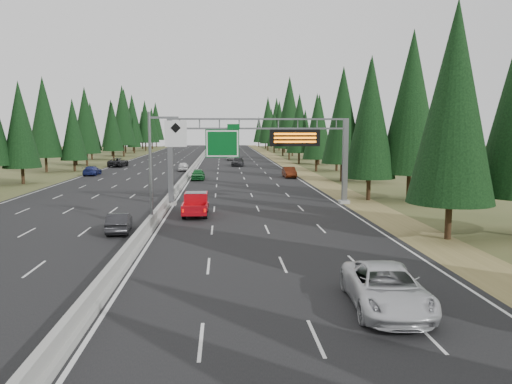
% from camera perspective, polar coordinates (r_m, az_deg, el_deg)
% --- Properties ---
extents(road, '(32.00, 260.00, 0.08)m').
position_cam_1_polar(road, '(90.34, -7.03, 2.76)').
color(road, black).
rests_on(road, ground).
extents(shoulder_right, '(3.60, 260.00, 0.06)m').
position_cam_1_polar(shoulder_right, '(91.11, 4.24, 2.82)').
color(shoulder_right, olive).
rests_on(shoulder_right, ground).
extents(shoulder_left, '(3.60, 260.00, 0.06)m').
position_cam_1_polar(shoulder_left, '(93.04, -18.05, 2.58)').
color(shoulder_left, '#3A4520').
rests_on(shoulder_left, ground).
extents(median_barrier, '(0.70, 260.00, 0.85)m').
position_cam_1_polar(median_barrier, '(90.31, -7.03, 3.00)').
color(median_barrier, gray).
rests_on(median_barrier, road).
extents(sign_gantry, '(16.75, 0.98, 7.80)m').
position_cam_1_polar(sign_gantry, '(45.03, 1.15, 5.12)').
color(sign_gantry, slate).
rests_on(sign_gantry, road).
extents(hov_sign_pole, '(2.80, 0.50, 8.00)m').
position_cam_1_polar(hov_sign_pole, '(35.25, -11.06, 3.54)').
color(hov_sign_pole, slate).
rests_on(hov_sign_pole, road).
extents(tree_row_right, '(11.58, 238.20, 18.89)m').
position_cam_1_polar(tree_row_right, '(74.17, 9.60, 8.89)').
color(tree_row_right, black).
rests_on(tree_row_right, ground).
extents(tree_row_left, '(11.74, 241.45, 18.88)m').
position_cam_1_polar(tree_row_left, '(85.74, -22.49, 8.24)').
color(tree_row_left, black).
rests_on(tree_row_left, ground).
extents(silver_minivan, '(3.12, 6.02, 1.62)m').
position_cam_1_polar(silver_minivan, '(19.89, 14.67, -10.56)').
color(silver_minivan, silver).
rests_on(silver_minivan, road).
extents(red_pickup, '(1.91, 5.35, 1.74)m').
position_cam_1_polar(red_pickup, '(40.32, -6.88, -1.20)').
color(red_pickup, black).
rests_on(red_pickup, road).
extents(car_ahead_green, '(1.76, 4.37, 1.49)m').
position_cam_1_polar(car_ahead_green, '(68.24, -6.65, 2.02)').
color(car_ahead_green, '#156027').
rests_on(car_ahead_green, road).
extents(car_ahead_dkred, '(1.66, 4.57, 1.50)m').
position_cam_1_polar(car_ahead_dkred, '(71.24, 3.83, 2.27)').
color(car_ahead_dkred, '#5D200D').
rests_on(car_ahead_dkred, road).
extents(car_ahead_dkgrey, '(2.69, 5.59, 1.57)m').
position_cam_1_polar(car_ahead_dkgrey, '(93.69, -2.09, 3.47)').
color(car_ahead_dkgrey, black).
rests_on(car_ahead_dkgrey, road).
extents(car_ahead_white, '(2.78, 5.31, 1.43)m').
position_cam_1_polar(car_ahead_white, '(111.85, -2.70, 4.03)').
color(car_ahead_white, silver).
rests_on(car_ahead_white, road).
extents(car_ahead_far, '(1.95, 4.36, 1.45)m').
position_cam_1_polar(car_ahead_far, '(142.84, -5.28, 4.68)').
color(car_ahead_far, black).
rests_on(car_ahead_far, road).
extents(car_onc_near, '(1.77, 4.11, 1.31)m').
position_cam_1_polar(car_onc_near, '(34.36, -15.38, -3.38)').
color(car_onc_near, black).
rests_on(car_onc_near, road).
extents(car_onc_blue, '(1.96, 4.77, 1.38)m').
position_cam_1_polar(car_onc_blue, '(78.56, -18.23, 2.34)').
color(car_onc_blue, navy).
rests_on(car_onc_blue, road).
extents(car_onc_white, '(1.90, 4.31, 1.44)m').
position_cam_1_polar(car_onc_white, '(83.44, -8.32, 2.90)').
color(car_onc_white, white).
rests_on(car_onc_white, road).
extents(car_onc_far, '(3.09, 6.02, 1.63)m').
position_cam_1_polar(car_onc_far, '(95.46, -15.47, 3.30)').
color(car_onc_far, black).
rests_on(car_onc_far, road).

